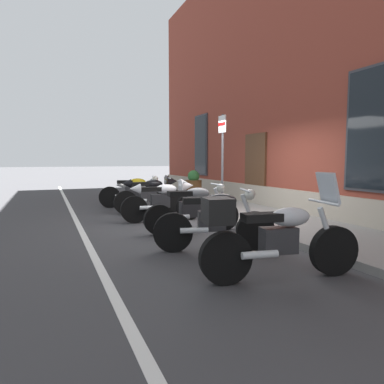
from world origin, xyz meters
The scene contains 12 objects.
ground_plane centered at (0.00, 0.00, 0.00)m, with size 140.00×140.00×0.00m, color #38383A.
sidewalk centered at (0.00, 1.11, 0.06)m, with size 26.60×2.22×0.12m, color slate.
lane_stripe centered at (0.00, -3.20, 0.00)m, with size 26.60×0.12×0.01m, color silver.
brick_pub_facade centered at (0.00, 4.78, 4.30)m, with size 20.60×5.23×8.61m.
motorcycle_yellow_naked centered at (-3.48, -1.30, 0.49)m, with size 0.83×2.12×0.98m.
motorcycle_black_sport centered at (-2.16, -1.12, 0.58)m, with size 0.62×2.01×1.06m.
motorcycle_white_sport centered at (-0.80, -1.20, 0.56)m, with size 0.62×2.01×1.03m.
motorcycle_grey_naked centered at (0.65, -1.07, 0.49)m, with size 0.62×2.05×0.99m.
motorcycle_black_naked centered at (2.12, -1.31, 0.50)m, with size 0.81×1.95×1.02m.
motorcycle_silver_touring centered at (3.65, -1.29, 0.56)m, with size 0.75×2.11×1.34m.
parking_sign centered at (-0.95, 0.43, 1.76)m, with size 0.36×0.07×2.54m.
barrel_planter centered at (-3.68, 0.78, 0.57)m, with size 0.58×0.58×1.01m.
Camera 1 is at (7.08, -3.84, 1.49)m, focal length 32.24 mm.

